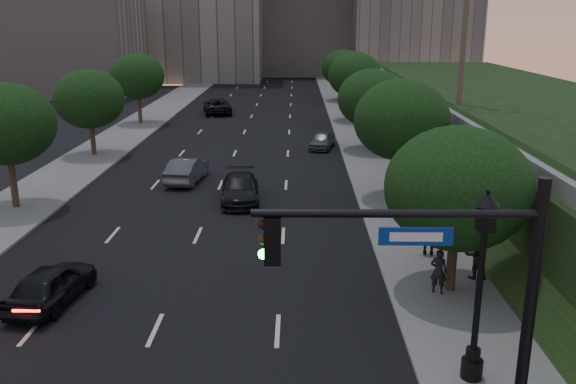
{
  "coord_description": "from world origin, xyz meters",
  "views": [
    {
      "loc": [
        4.56,
        -12.79,
        9.8
      ],
      "look_at": [
        4.29,
        8.92,
        3.6
      ],
      "focal_mm": 38.0,
      "sensor_mm": 36.0,
      "label": 1
    }
  ],
  "objects_px": {
    "pedestrian_b": "(476,255)",
    "pedestrian_a": "(439,271)",
    "street_lamp": "(478,296)",
    "sedan_mid_left": "(187,170)",
    "sedan_near_left": "(51,284)",
    "sedan_near_right": "(240,189)",
    "sedan_far_right": "(322,140)",
    "pedestrian_c": "(430,233)",
    "sedan_far_left": "(217,106)",
    "traffic_signal_mast": "(471,340)"
  },
  "relations": [
    {
      "from": "sedan_far_left",
      "to": "pedestrian_c",
      "type": "distance_m",
      "value": 42.85
    },
    {
      "from": "sedan_near_left",
      "to": "sedan_mid_left",
      "type": "relative_size",
      "value": 0.92
    },
    {
      "from": "pedestrian_a",
      "to": "sedan_far_left",
      "type": "bearing_deg",
      "value": -50.67
    },
    {
      "from": "sedan_far_right",
      "to": "street_lamp",
      "type": "bearing_deg",
      "value": -71.66
    },
    {
      "from": "traffic_signal_mast",
      "to": "pedestrian_c",
      "type": "bearing_deg",
      "value": 80.72
    },
    {
      "from": "traffic_signal_mast",
      "to": "pedestrian_b",
      "type": "bearing_deg",
      "value": 72.5
    },
    {
      "from": "traffic_signal_mast",
      "to": "sedan_far_left",
      "type": "bearing_deg",
      "value": 102.37
    },
    {
      "from": "street_lamp",
      "to": "sedan_mid_left",
      "type": "distance_m",
      "value": 24.58
    },
    {
      "from": "sedan_near_left",
      "to": "sedan_far_right",
      "type": "height_order",
      "value": "sedan_near_left"
    },
    {
      "from": "sedan_near_left",
      "to": "sedan_near_right",
      "type": "distance_m",
      "value": 13.8
    },
    {
      "from": "traffic_signal_mast",
      "to": "sedan_far_right",
      "type": "xyz_separation_m",
      "value": [
        -1.39,
        35.89,
        -3.0
      ]
    },
    {
      "from": "pedestrian_b",
      "to": "traffic_signal_mast",
      "type": "bearing_deg",
      "value": 68.92
    },
    {
      "from": "street_lamp",
      "to": "sedan_near_right",
      "type": "relative_size",
      "value": 1.11
    },
    {
      "from": "sedan_mid_left",
      "to": "pedestrian_a",
      "type": "relative_size",
      "value": 2.77
    },
    {
      "from": "pedestrian_b",
      "to": "pedestrian_a",
      "type": "bearing_deg",
      "value": 34.06
    },
    {
      "from": "sedan_near_left",
      "to": "sedan_near_right",
      "type": "bearing_deg",
      "value": -105.91
    },
    {
      "from": "sedan_far_right",
      "to": "pedestrian_c",
      "type": "xyz_separation_m",
      "value": [
        3.58,
        -22.52,
        0.44
      ]
    },
    {
      "from": "pedestrian_a",
      "to": "pedestrian_b",
      "type": "height_order",
      "value": "pedestrian_b"
    },
    {
      "from": "pedestrian_b",
      "to": "sedan_near_right",
      "type": "bearing_deg",
      "value": -50.2
    },
    {
      "from": "street_lamp",
      "to": "sedan_mid_left",
      "type": "bearing_deg",
      "value": 118.36
    },
    {
      "from": "sedan_far_right",
      "to": "pedestrian_b",
      "type": "xyz_separation_m",
      "value": [
        4.86,
        -24.9,
        0.42
      ]
    },
    {
      "from": "sedan_far_left",
      "to": "pedestrian_b",
      "type": "bearing_deg",
      "value": 98.53
    },
    {
      "from": "sedan_far_right",
      "to": "pedestrian_c",
      "type": "distance_m",
      "value": 22.81
    },
    {
      "from": "sedan_mid_left",
      "to": "sedan_far_left",
      "type": "relative_size",
      "value": 0.79
    },
    {
      "from": "traffic_signal_mast",
      "to": "sedan_near_left",
      "type": "xyz_separation_m",
      "value": [
        -12.13,
        8.95,
        -2.94
      ]
    },
    {
      "from": "traffic_signal_mast",
      "to": "pedestrian_c",
      "type": "xyz_separation_m",
      "value": [
        2.19,
        13.37,
        -2.56
      ]
    },
    {
      "from": "sedan_far_left",
      "to": "sedan_near_right",
      "type": "relative_size",
      "value": 1.16
    },
    {
      "from": "street_lamp",
      "to": "sedan_far_right",
      "type": "relative_size",
      "value": 1.43
    },
    {
      "from": "sedan_far_left",
      "to": "sedan_near_right",
      "type": "height_order",
      "value": "sedan_far_left"
    },
    {
      "from": "sedan_far_left",
      "to": "pedestrian_a",
      "type": "bearing_deg",
      "value": 95.94
    },
    {
      "from": "pedestrian_b",
      "to": "street_lamp",
      "type": "bearing_deg",
      "value": 69.92
    },
    {
      "from": "sedan_far_left",
      "to": "pedestrian_c",
      "type": "height_order",
      "value": "pedestrian_c"
    },
    {
      "from": "sedan_mid_left",
      "to": "pedestrian_c",
      "type": "relative_size",
      "value": 2.42
    },
    {
      "from": "sedan_far_left",
      "to": "traffic_signal_mast",
      "type": "bearing_deg",
      "value": 91.29
    },
    {
      "from": "sedan_far_left",
      "to": "sedan_mid_left",
      "type": "bearing_deg",
      "value": 82.22
    },
    {
      "from": "sedan_far_left",
      "to": "sedan_near_left",
      "type": "bearing_deg",
      "value": 78.52
    },
    {
      "from": "sedan_near_left",
      "to": "pedestrian_a",
      "type": "relative_size",
      "value": 2.54
    },
    {
      "from": "sedan_far_left",
      "to": "pedestrian_c",
      "type": "relative_size",
      "value": 3.06
    },
    {
      "from": "sedan_near_right",
      "to": "pedestrian_b",
      "type": "xyz_separation_m",
      "value": [
        10.0,
        -10.58,
        0.35
      ]
    },
    {
      "from": "sedan_mid_left",
      "to": "street_lamp",
      "type": "bearing_deg",
      "value": 125.01
    },
    {
      "from": "pedestrian_a",
      "to": "sedan_mid_left",
      "type": "bearing_deg",
      "value": -31.2
    },
    {
      "from": "sedan_near_left",
      "to": "sedan_far_left",
      "type": "xyz_separation_m",
      "value": [
        0.31,
        44.92,
        0.09
      ]
    },
    {
      "from": "sedan_mid_left",
      "to": "sedan_near_left",
      "type": "bearing_deg",
      "value": 90.08
    },
    {
      "from": "street_lamp",
      "to": "sedan_near_left",
      "type": "relative_size",
      "value": 1.32
    },
    {
      "from": "pedestrian_a",
      "to": "traffic_signal_mast",
      "type": "bearing_deg",
      "value": 102.2
    },
    {
      "from": "sedan_mid_left",
      "to": "sedan_far_right",
      "type": "height_order",
      "value": "sedan_mid_left"
    },
    {
      "from": "sedan_far_left",
      "to": "sedan_far_right",
      "type": "bearing_deg",
      "value": 109.01
    },
    {
      "from": "street_lamp",
      "to": "pedestrian_c",
      "type": "xyz_separation_m",
      "value": [
        0.74,
        9.19,
        -1.52
      ]
    },
    {
      "from": "street_lamp",
      "to": "sedan_near_left",
      "type": "bearing_deg",
      "value": 160.66
    },
    {
      "from": "traffic_signal_mast",
      "to": "sedan_near_right",
      "type": "xyz_separation_m",
      "value": [
        -6.53,
        21.57,
        -2.94
      ]
    }
  ]
}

